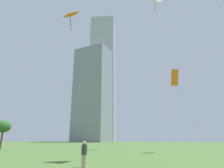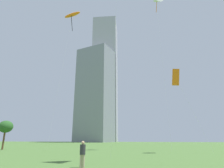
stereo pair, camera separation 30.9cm
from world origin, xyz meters
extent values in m
cylinder|color=tan|center=(-0.35, 6.46, 0.40)|extent=(0.15, 0.15, 0.80)
cylinder|color=tan|center=(-0.51, 6.40, 0.40)|extent=(0.15, 0.15, 0.80)
cylinder|color=#2D2D33|center=(-0.43, 6.43, 1.11)|extent=(0.37, 0.37, 0.63)
sphere|color=tan|center=(-0.43, 6.43, 1.54)|extent=(0.22, 0.22, 0.22)
cylinder|color=silver|center=(9.03, 23.12, 5.35)|extent=(3.94, 0.64, 10.69)
cube|color=orange|center=(7.07, 22.81, 10.69)|extent=(1.22, 1.35, 2.61)
cylinder|color=silver|center=(-13.06, 24.24, 13.44)|extent=(2.05, 1.79, 26.89)
ellipsoid|color=orange|center=(-12.05, 25.13, 26.89)|extent=(3.51, 1.49, 1.89)
cylinder|color=black|center=(-12.05, 25.13, 24.87)|extent=(0.34, 0.62, 3.41)
cylinder|color=silver|center=(5.48, 28.80, 15.84)|extent=(0.58, 4.12, 31.69)
cone|color=white|center=(5.19, 30.85, 31.69)|extent=(3.31, 3.18, 2.74)
cylinder|color=orange|center=(5.19, 30.85, 29.88)|extent=(0.42, 0.28, 3.01)
cylinder|color=silver|center=(0.68, 11.67, 16.86)|extent=(2.02, 2.62, 33.73)
cylinder|color=brown|center=(-23.46, 23.88, 1.56)|extent=(0.31, 0.31, 3.11)
ellipsoid|color=#285623|center=(-23.46, 23.88, 4.02)|extent=(2.58, 2.58, 2.18)
cube|color=#A8A8AD|center=(-37.64, 132.73, 49.15)|extent=(22.06, 25.37, 98.30)
cube|color=gray|center=(-39.55, 115.10, 32.33)|extent=(25.87, 20.84, 64.66)
camera|label=1|loc=(4.50, -5.83, 1.75)|focal=30.49mm
camera|label=2|loc=(4.80, -5.75, 1.75)|focal=30.49mm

